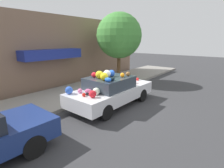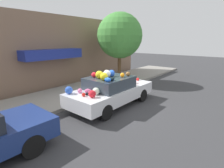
# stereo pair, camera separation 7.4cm
# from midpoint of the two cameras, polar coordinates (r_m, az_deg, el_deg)

# --- Properties ---
(ground_plane) EXTENTS (60.00, 60.00, 0.00)m
(ground_plane) POSITION_cam_midpoint_polar(r_m,az_deg,el_deg) (8.37, 0.02, -6.74)
(ground_plane) COLOR #38383A
(sidewalk_curb) EXTENTS (24.00, 3.20, 0.15)m
(sidewalk_curb) POSITION_cam_midpoint_polar(r_m,az_deg,el_deg) (10.17, -11.89, -2.76)
(sidewalk_curb) COLOR gray
(sidewalk_curb) RESTS_ON ground
(building_facade) EXTENTS (18.00, 1.20, 4.52)m
(building_facade) POSITION_cam_midpoint_polar(r_m,az_deg,el_deg) (11.57, -19.54, 9.77)
(building_facade) COLOR #846651
(building_facade) RESTS_ON ground
(street_tree) EXTENTS (3.10, 3.10, 4.67)m
(street_tree) POSITION_cam_midpoint_polar(r_m,az_deg,el_deg) (12.44, 2.70, 15.45)
(street_tree) COLOR brown
(street_tree) RESTS_ON sidewalk_curb
(fire_hydrant) EXTENTS (0.20, 0.20, 0.70)m
(fire_hydrant) POSITION_cam_midpoint_polar(r_m,az_deg,el_deg) (9.19, -7.36, -1.68)
(fire_hydrant) COLOR red
(fire_hydrant) RESTS_ON sidewalk_curb
(art_car) EXTENTS (4.43, 1.89, 1.71)m
(art_car) POSITION_cam_midpoint_polar(r_m,az_deg,el_deg) (8.05, -0.07, -2.03)
(art_car) COLOR silver
(art_car) RESTS_ON ground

